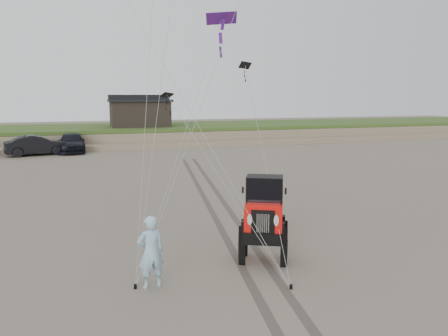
{
  "coord_description": "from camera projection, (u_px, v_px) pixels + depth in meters",
  "views": [
    {
      "loc": [
        -3.58,
        -10.65,
        4.98
      ],
      "look_at": [
        0.74,
        3.0,
        2.6
      ],
      "focal_mm": 35.0,
      "sensor_mm": 36.0,
      "label": 1
    }
  ],
  "objects": [
    {
      "name": "stake_aux",
      "position": [
        291.0,
        287.0,
        11.36
      ],
      "size": [
        0.08,
        0.08,
        0.12
      ],
      "primitive_type": "cylinder",
      "color": "black",
      "rests_on": "ground"
    },
    {
      "name": "stake_main",
      "position": [
        135.0,
        286.0,
        11.38
      ],
      "size": [
        0.08,
        0.08,
        0.12
      ],
      "primitive_type": "cylinder",
      "color": "black",
      "rests_on": "ground"
    },
    {
      "name": "cabin",
      "position": [
        140.0,
        112.0,
        46.75
      ],
      "size": [
        6.4,
        5.4,
        3.35
      ],
      "color": "black",
      "rests_on": "dune_ridge"
    },
    {
      "name": "tire_tracks",
      "position": [
        217.0,
        205.0,
        20.01
      ],
      "size": [
        5.22,
        29.74,
        0.01
      ],
      "color": "#4C443D",
      "rests_on": "ground"
    },
    {
      "name": "dune_ridge",
      "position": [
        121.0,
        135.0,
        47.02
      ],
      "size": [
        160.0,
        14.25,
        1.73
      ],
      "color": "#7A6B54",
      "rests_on": "ground"
    },
    {
      "name": "truck_c",
      "position": [
        72.0,
        143.0,
        38.95
      ],
      "size": [
        2.39,
        5.63,
        1.62
      ],
      "primitive_type": "imported",
      "rotation": [
        0.0,
        0.0,
        0.02
      ],
      "color": "black",
      "rests_on": "ground"
    },
    {
      "name": "truck_b",
      "position": [
        37.0,
        145.0,
        36.78
      ],
      "size": [
        5.36,
        2.73,
        1.68
      ],
      "primitive_type": "imported",
      "rotation": [
        0.0,
        0.0,
        1.77
      ],
      "color": "black",
      "rests_on": "ground"
    },
    {
      "name": "man",
      "position": [
        151.0,
        252.0,
        11.33
      ],
      "size": [
        0.77,
        0.57,
        1.94
      ],
      "primitive_type": "imported",
      "rotation": [
        0.0,
        0.0,
        3.29
      ],
      "color": "#88B7D3",
      "rests_on": "ground"
    },
    {
      "name": "ground",
      "position": [
        231.0,
        280.0,
        11.89
      ],
      "size": [
        160.0,
        160.0,
        0.0
      ],
      "primitive_type": "plane",
      "color": "#6B6054",
      "rests_on": "ground"
    },
    {
      "name": "jeep",
      "position": [
        264.0,
        228.0,
        13.08
      ],
      "size": [
        4.6,
        6.09,
        2.09
      ],
      "primitive_type": null,
      "rotation": [
        0.0,
        0.0,
        -0.45
      ],
      "color": "red",
      "rests_on": "ground"
    }
  ]
}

